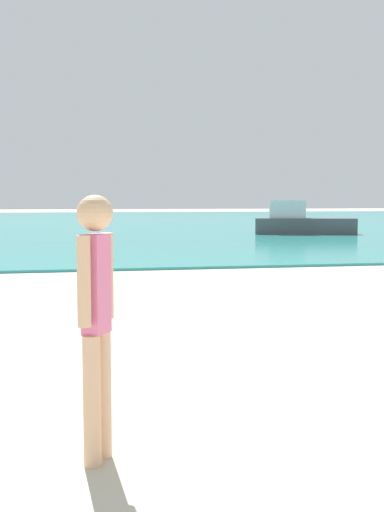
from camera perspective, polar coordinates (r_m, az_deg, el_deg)
water at (r=43.41m, az=-8.81°, el=3.09°), size 160.00×60.00×0.06m
person_standing at (r=3.64m, az=-8.59°, el=-5.01°), size 0.21×0.32×1.53m
boat_near at (r=27.16m, az=9.77°, el=3.01°), size 4.37×2.50×1.41m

